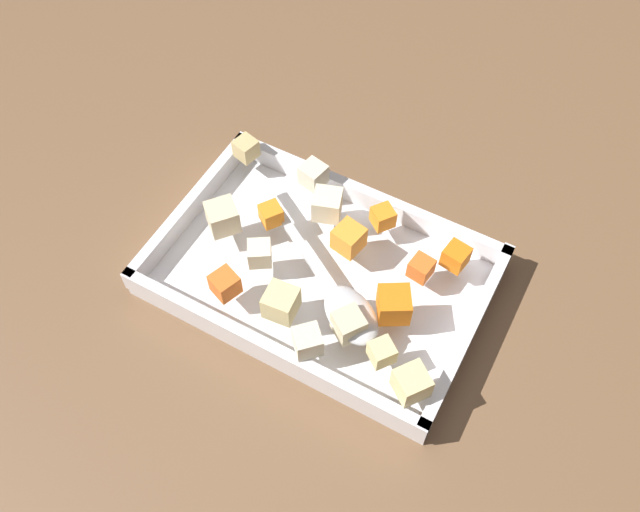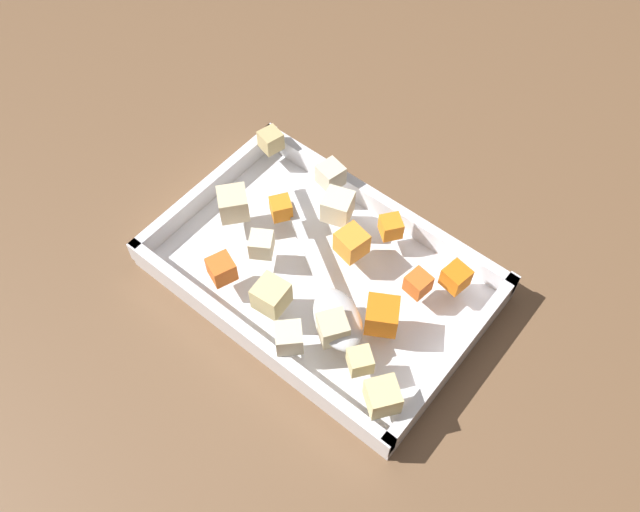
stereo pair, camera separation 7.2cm
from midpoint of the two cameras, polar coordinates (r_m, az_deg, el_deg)
name	(u,v)px [view 1 (the left image)]	position (r m, az deg, el deg)	size (l,w,h in m)	color
ground_plane	(335,287)	(0.76, -1.47, -2.79)	(4.00, 4.00, 0.00)	brown
baking_dish	(320,276)	(0.76, -2.73, -1.88)	(0.36, 0.24, 0.04)	silver
carrot_chunk_heap_top	(225,284)	(0.71, -10.87, -2.55)	(0.03, 0.03, 0.03)	orange
carrot_chunk_rim_edge	(383,217)	(0.75, 2.57, 3.09)	(0.02, 0.02, 0.02)	orange
carrot_chunk_under_handle	(271,214)	(0.76, -6.87, 3.29)	(0.02, 0.02, 0.02)	orange
carrot_chunk_corner_se	(456,256)	(0.73, 8.57, -0.26)	(0.02, 0.02, 0.02)	orange
carrot_chunk_mid_left	(352,240)	(0.73, -0.13, 1.16)	(0.03, 0.03, 0.03)	orange
carrot_chunk_near_left	(394,305)	(0.68, 3.23, -4.34)	(0.03, 0.03, 0.03)	orange
carrot_chunk_near_right	(421,268)	(0.71, 5.65, -1.24)	(0.02, 0.02, 0.02)	orange
potato_chunk_far_right	(281,303)	(0.69, -6.30, -4.15)	(0.03, 0.03, 0.03)	#E0CC89
potato_chunk_corner_nw	(411,383)	(0.65, 4.51, -10.87)	(0.03, 0.03, 0.03)	#E0CC89
potato_chunk_heap_side	(223,217)	(0.76, -10.90, 3.03)	(0.03, 0.03, 0.03)	beige
potato_chunk_corner_ne	(349,325)	(0.68, -0.64, -6.03)	(0.03, 0.03, 0.03)	beige
potato_chunk_far_left	(382,352)	(0.67, 2.10, -8.34)	(0.02, 0.02, 0.02)	#E0CC89
potato_chunk_near_spoon	(327,205)	(0.75, -2.12, 4.14)	(0.03, 0.03, 0.03)	beige
potato_chunk_back_center	(246,149)	(0.82, -8.77, 8.74)	(0.02, 0.02, 0.02)	tan
potato_chunk_front_center	(260,253)	(0.73, -7.93, 0.00)	(0.02, 0.02, 0.02)	beige
parsnip_chunk_center	(313,175)	(0.79, -3.22, 6.65)	(0.03, 0.03, 0.03)	beige
parsnip_chunk_corner_sw	(307,341)	(0.67, -4.17, -7.40)	(0.03, 0.03, 0.03)	beige
serving_spoon	(344,305)	(0.69, -0.97, -4.37)	(0.22, 0.15, 0.02)	silver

